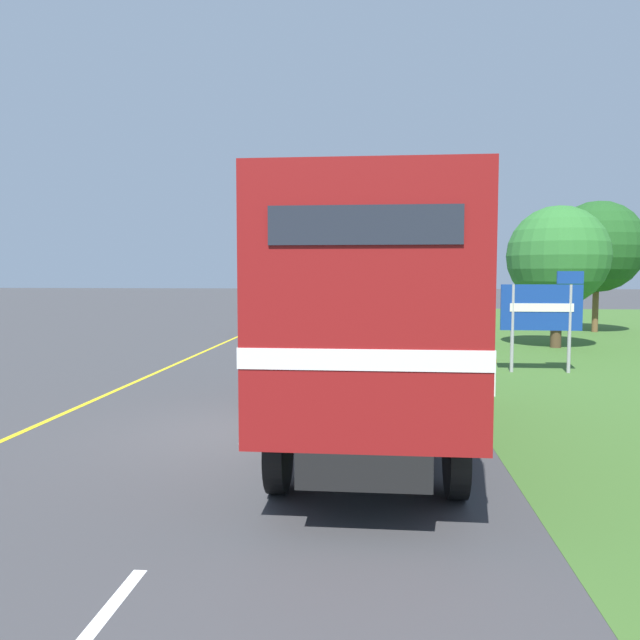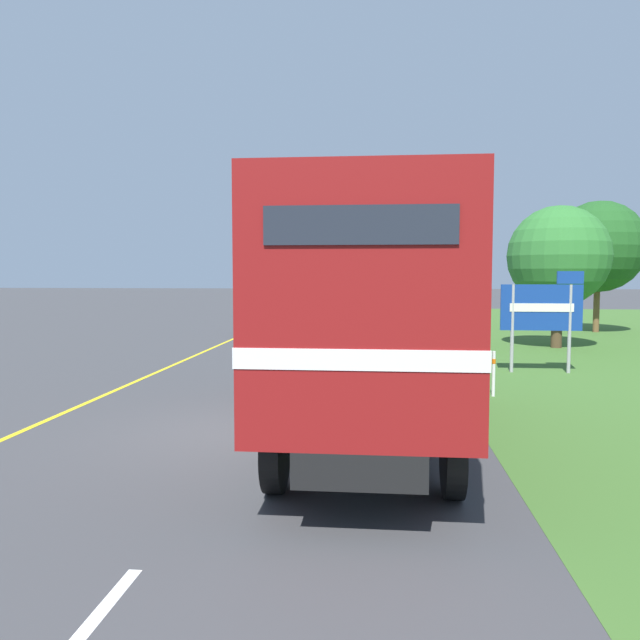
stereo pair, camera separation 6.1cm
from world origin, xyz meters
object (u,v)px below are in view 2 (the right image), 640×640
object	(u,v)px
lead_car_white	(291,311)
delineator_post	(494,372)
horse_trailer_truck	(368,310)
roadside_tree_near	(559,256)
roadside_tree_mid	(598,247)
highway_sign	(543,310)

from	to	relation	value
lead_car_white	delineator_post	size ratio (longest dim) A/B	4.86
horse_trailer_truck	delineator_post	bearing A→B (deg)	55.40
roadside_tree_near	delineator_post	distance (m)	10.11
roadside_tree_near	roadside_tree_mid	distance (m)	7.07
horse_trailer_truck	roadside_tree_near	distance (m)	14.18
highway_sign	horse_trailer_truck	bearing A→B (deg)	-121.75
lead_car_white	highway_sign	bearing A→B (deg)	-51.47
horse_trailer_truck	delineator_post	distance (m)	4.70
delineator_post	horse_trailer_truck	bearing A→B (deg)	-124.60
highway_sign	roadside_tree_near	xyz separation A→B (m)	(1.90, 5.69, 1.52)
horse_trailer_truck	roadside_tree_mid	size ratio (longest dim) A/B	1.42
highway_sign	roadside_tree_mid	xyz separation A→B (m)	(5.26, 11.89, 2.10)
delineator_post	lead_car_white	bearing A→B (deg)	114.84
roadside_tree_near	delineator_post	bearing A→B (deg)	-112.31
horse_trailer_truck	lead_car_white	xyz separation A→B (m)	(-3.66, 17.04, -1.04)
highway_sign	delineator_post	size ratio (longest dim) A/B	2.76
roadside_tree_mid	lead_car_white	bearing A→B (deg)	-172.04
horse_trailer_truck	highway_sign	size ratio (longest dim) A/B	3.09
highway_sign	roadside_tree_mid	world-z (taller)	roadside_tree_mid
lead_car_white	highway_sign	size ratio (longest dim) A/B	1.76
roadside_tree_near	delineator_post	size ratio (longest dim) A/B	5.14
highway_sign	delineator_post	xyz separation A→B (m)	(-1.80, -3.33, -1.13)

